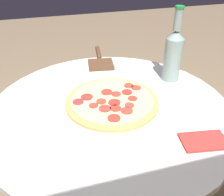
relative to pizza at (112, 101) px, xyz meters
The scene contains 5 objects.
table 0.17m from the pizza, 53.60° to the left, with size 0.86×0.86×0.71m.
pizza is the anchor object (origin of this frame).
beer_bottle 0.32m from the pizza, 159.58° to the right, with size 0.07×0.07×0.30m.
pizza_paddle 0.36m from the pizza, 96.75° to the right, with size 0.13×0.27×0.02m.
napkin 0.34m from the pizza, 126.56° to the left, with size 0.15×0.10×0.01m.
Camera 1 is at (0.19, 0.70, 1.22)m, focal length 40.00 mm.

